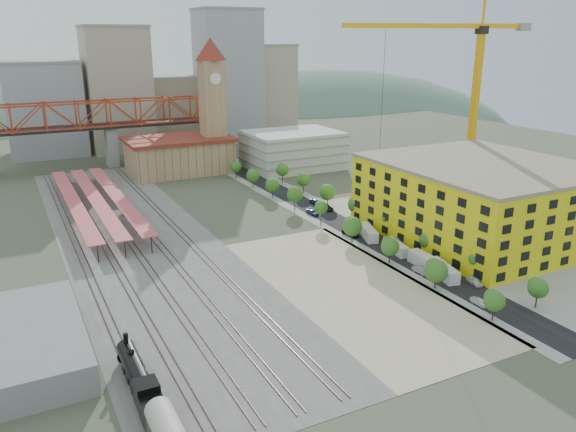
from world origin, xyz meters
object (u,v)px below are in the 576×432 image
locomotive (141,384)px  site_trailer_b (427,262)px  tower_crane (465,78)px  site_trailer_d (368,232)px  clock_tower (212,93)px  car_0 (480,302)px  construction_building (481,199)px  site_trailer_a (443,271)px  site_trailer_c (396,247)px

locomotive → site_trailer_b: bearing=15.1°
tower_crane → site_trailer_d: tower_crane is taller
clock_tower → tower_crane: (51.36, -72.89, 8.19)m
locomotive → car_0: 63.02m
construction_building → car_0: 42.26m
construction_building → car_0: size_ratio=12.99×
clock_tower → site_trailer_d: size_ratio=5.29×
locomotive → site_trailer_b: (66.00, 17.82, -0.81)m
construction_building → locomotive: bearing=-162.6°
tower_crane → site_trailer_a: bearing=-135.1°
clock_tower → car_0: 132.56m
site_trailer_b → car_0: bearing=-97.6°
construction_building → site_trailer_a: bearing=-148.3°
locomotive → site_trailer_c: 71.93m
site_trailer_a → clock_tower: bearing=107.2°
construction_building → clock_tower: bearing=108.8°
clock_tower → site_trailer_a: (8.00, -116.08, -27.35)m
construction_building → site_trailer_c: size_ratio=5.79×
site_trailer_a → site_trailer_c: bearing=103.3°
clock_tower → construction_building: 107.36m
site_trailer_b → site_trailer_d: (0.00, 22.11, -0.05)m
clock_tower → site_trailer_a: size_ratio=5.29×
tower_crane → clock_tower: bearing=125.2°
site_trailer_d → car_0: bearing=-75.3°
site_trailer_a → tower_crane: bearing=58.2°
site_trailer_d → tower_crane: bearing=39.2°
site_trailer_b → site_trailer_c: 10.75m
construction_building → site_trailer_b: bearing=-157.0°
locomotive → site_trailer_b: 68.37m
site_trailer_a → site_trailer_c: size_ratio=1.12×
tower_crane → site_trailer_b: size_ratio=5.85×
site_trailer_b → construction_building: bearing=24.6°
tower_crane → site_trailer_b: (-43.36, -38.13, -35.49)m
construction_building → site_trailer_a: construction_building is taller
construction_building → site_trailer_a: (-26.00, -16.08, -8.06)m
locomotive → site_trailer_d: bearing=31.2°
car_0 → site_trailer_a: bearing=77.4°
tower_crane → car_0: size_ratio=15.35×
tower_crane → site_trailer_c: (-43.36, -27.38, -35.69)m
site_trailer_c → site_trailer_d: site_trailer_d is taller
site_trailer_a → site_trailer_b: bearing=103.3°
tower_crane → site_trailer_a: 70.78m
tower_crane → site_trailer_c: bearing=-147.7°
site_trailer_c → locomotive: bearing=-147.8°
locomotive → site_trailer_d: locomotive is taller
tower_crane → site_trailer_a: tower_crane is taller
clock_tower → site_trailer_b: clock_tower is taller
site_trailer_a → construction_building: bearing=45.0°
site_trailer_d → construction_building: bearing=-4.1°
construction_building → locomotive: (-92.00, -28.85, -7.20)m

